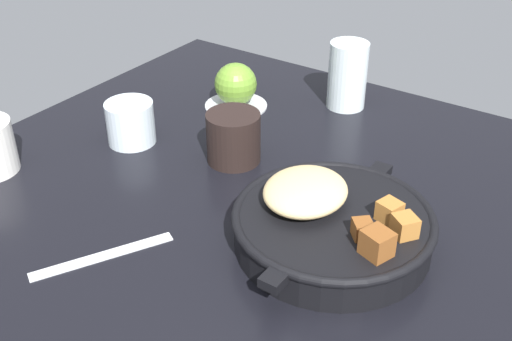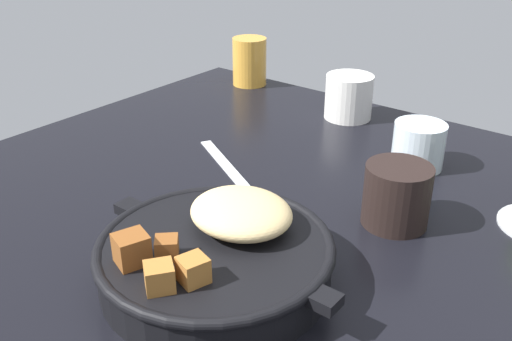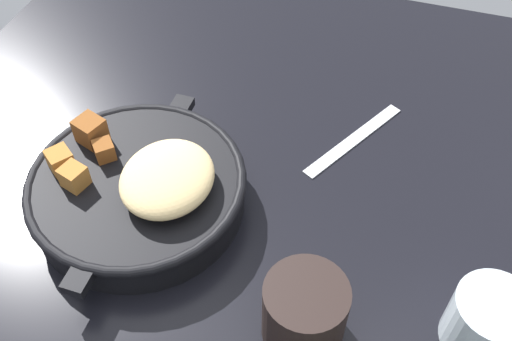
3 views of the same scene
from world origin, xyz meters
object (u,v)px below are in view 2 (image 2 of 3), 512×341
at_px(ceramic_mug_white, 349,97).
at_px(butter_knife, 224,163).
at_px(water_glass_short, 418,145).
at_px(juice_glass_amber, 249,61).
at_px(cast_iron_skillet, 217,253).
at_px(coffee_mug_dark, 397,195).

bearing_deg(ceramic_mug_white, butter_knife, -99.65).
bearing_deg(water_glass_short, juice_glass_amber, 160.73).
bearing_deg(juice_glass_amber, water_glass_short, -19.27).
bearing_deg(cast_iron_skillet, coffee_mug_dark, 66.01).
distance_m(ceramic_mug_white, water_glass_short, 0.21).
relative_size(cast_iron_skillet, juice_glass_amber, 3.02).
distance_m(cast_iron_skillet, water_glass_short, 0.38).
relative_size(butter_knife, juice_glass_amber, 1.81).
bearing_deg(butter_knife, cast_iron_skillet, -21.46).
height_order(water_glass_short, juice_glass_amber, juice_glass_amber).
relative_size(ceramic_mug_white, juice_glass_amber, 0.86).
distance_m(coffee_mug_dark, juice_glass_amber, 0.57).
xyz_separation_m(cast_iron_skillet, coffee_mug_dark, (0.10, 0.21, 0.01)).
bearing_deg(water_glass_short, ceramic_mug_white, 148.33).
distance_m(cast_iron_skillet, coffee_mug_dark, 0.23).
bearing_deg(coffee_mug_dark, butter_knife, -179.24).
distance_m(butter_knife, ceramic_mug_white, 0.28).
distance_m(ceramic_mug_white, juice_glass_amber, 0.26).
xyz_separation_m(coffee_mug_dark, ceramic_mug_white, (-0.22, 0.27, 0.00)).
height_order(coffee_mug_dark, ceramic_mug_white, same).
height_order(coffee_mug_dark, water_glass_short, coffee_mug_dark).
bearing_deg(coffee_mug_dark, juice_glass_amber, 146.61).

